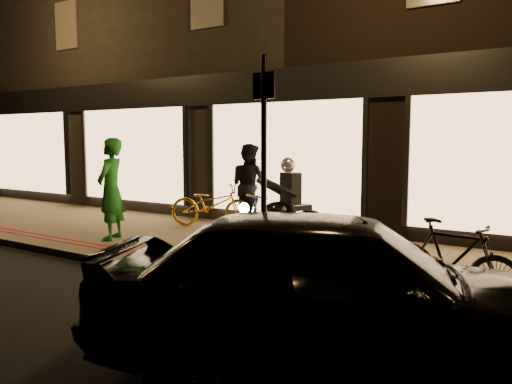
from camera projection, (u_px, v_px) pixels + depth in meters
ground at (151, 275)px, 7.46m from camera, size 90.00×90.00×0.00m
sidewalk at (229, 247)px, 9.12m from camera, size 50.00×4.00×0.12m
kerb_stone at (153, 270)px, 7.49m from camera, size 50.00×0.14×0.12m
red_kerb_lines at (175, 259)px, 7.90m from camera, size 50.00×0.26×0.01m
building_row at (369, 63)px, 14.53m from camera, size 48.00×10.11×8.50m
motorcycle at (282, 214)px, 8.58m from camera, size 0.93×1.83×1.59m
sign_post at (264, 156)px, 6.66m from camera, size 0.35×0.09×3.00m
bicycle_gold at (212, 205)px, 10.82m from camera, size 1.96×1.25×0.97m
bicycle_dark at (452, 260)px, 5.86m from camera, size 1.64×0.65×0.96m
person_green at (111, 189)px, 9.41m from camera, size 0.70×0.83×1.93m
person_dark at (249, 185)px, 10.85m from camera, size 0.97×0.81×1.80m
parked_car at (337, 289)px, 4.30m from camera, size 4.62×3.18×1.46m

